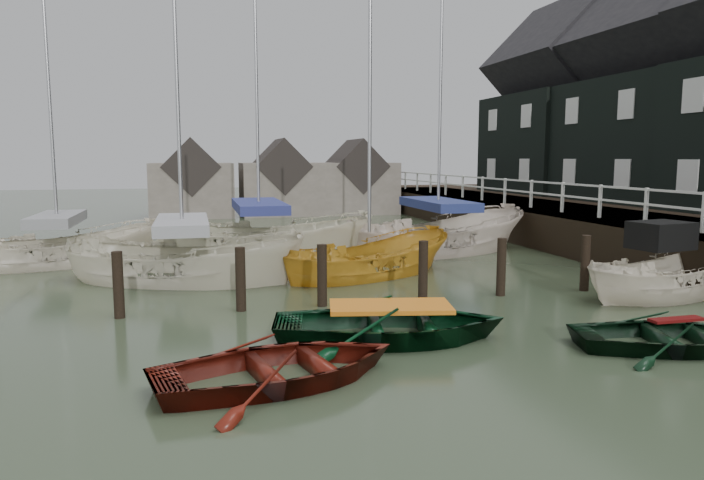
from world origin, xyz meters
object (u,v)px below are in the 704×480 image
object	(u,v)px
sailboat_b	(260,256)
sailboat_e	(60,263)
rowboat_green	(390,340)
sailboat_c	(369,274)
sailboat_d	(438,251)
rowboat_red	(281,383)
sailboat_a	(184,279)
motorboat	(663,294)
rowboat_dkgreen	(675,349)

from	to	relation	value
sailboat_b	sailboat_e	xyz separation A→B (m)	(-6.18, 0.23, 0.00)
rowboat_green	sailboat_c	size ratio (longest dim) A/B	0.41
sailboat_b	sailboat_d	size ratio (longest dim) A/B	0.91
rowboat_red	sailboat_b	distance (m)	11.76
rowboat_green	sailboat_d	size ratio (longest dim) A/B	0.34
sailboat_a	sailboat_d	distance (m)	9.13
rowboat_red	rowboat_green	xyz separation A→B (m)	(2.24, 1.70, 0.00)
rowboat_green	sailboat_b	world-z (taller)	sailboat_b
motorboat	sailboat_c	size ratio (longest dim) A/B	0.46
sailboat_a	sailboat_e	size ratio (longest dim) A/B	1.11
motorboat	sailboat_b	size ratio (longest dim) A/B	0.41
sailboat_d	rowboat_red	bearing A→B (deg)	132.95
sailboat_c	sailboat_e	size ratio (longest dim) A/B	1.03
rowboat_dkgreen	sailboat_a	xyz separation A→B (m)	(-8.40, 8.33, 0.06)
sailboat_b	rowboat_red	bearing A→B (deg)	-159.96
rowboat_green	sailboat_b	xyz separation A→B (m)	(-1.34, 10.03, 0.06)
motorboat	sailboat_d	distance (m)	8.42
rowboat_green	sailboat_e	xyz separation A→B (m)	(-7.52, 10.26, 0.06)
sailboat_a	sailboat_c	bearing A→B (deg)	-70.97
sailboat_b	sailboat_d	distance (m)	6.19
rowboat_dkgreen	sailboat_c	xyz separation A→B (m)	(-3.29, 8.00, 0.01)
sailboat_a	sailboat_d	bearing A→B (deg)	-47.30
rowboat_green	sailboat_d	world-z (taller)	sailboat_d
sailboat_d	sailboat_c	bearing A→B (deg)	119.61
rowboat_dkgreen	rowboat_red	bearing A→B (deg)	104.65
rowboat_red	sailboat_d	size ratio (longest dim) A/B	0.30
rowboat_green	rowboat_dkgreen	distance (m)	4.98
rowboat_red	rowboat_dkgreen	bearing A→B (deg)	-102.60
sailboat_c	sailboat_e	world-z (taller)	sailboat_c
sailboat_d	rowboat_green	bearing A→B (deg)	138.27
rowboat_green	sailboat_a	size ratio (longest dim) A/B	0.38
sailboat_c	sailboat_e	bearing A→B (deg)	42.79
rowboat_dkgreen	sailboat_c	bearing A→B (deg)	37.28
sailboat_d	sailboat_e	xyz separation A→B (m)	(-12.36, 0.53, 0.00)
sailboat_b	sailboat_c	bearing A→B (deg)	-119.72
rowboat_red	sailboat_e	bearing A→B (deg)	11.49
rowboat_dkgreen	sailboat_d	world-z (taller)	sailboat_d
rowboat_dkgreen	sailboat_a	bearing A→B (deg)	60.16
rowboat_red	rowboat_dkgreen	xyz separation A→B (m)	(6.91, -0.03, 0.00)
rowboat_red	motorboat	bearing A→B (deg)	-82.88
rowboat_red	sailboat_b	xyz separation A→B (m)	(0.90, 11.73, 0.06)
sailboat_c	sailboat_d	xyz separation A→B (m)	(3.47, 3.45, 0.05)
rowboat_green	rowboat_dkgreen	xyz separation A→B (m)	(4.67, -1.73, 0.00)
rowboat_green	sailboat_e	distance (m)	12.72
motorboat	sailboat_e	size ratio (longest dim) A/B	0.47
sailboat_e	sailboat_d	bearing A→B (deg)	-107.30
rowboat_green	sailboat_d	distance (m)	10.87
sailboat_e	motorboat	bearing A→B (deg)	-134.88
rowboat_red	sailboat_d	bearing A→B (deg)	-44.14
motorboat	sailboat_a	xyz separation A→B (m)	(-11.05, 4.92, -0.03)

